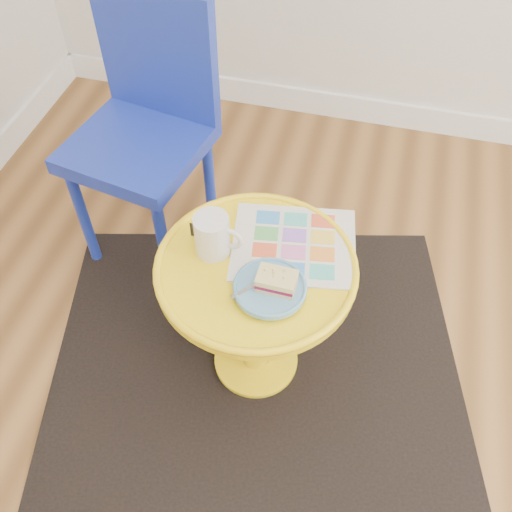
% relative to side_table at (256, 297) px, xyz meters
% --- Properties ---
extents(room_walls, '(4.00, 4.00, 4.00)m').
position_rel_side_table_xyz_m(room_walls, '(-0.32, 0.37, -0.30)').
color(room_walls, silver).
rests_on(room_walls, ground).
extents(rug, '(1.53, 1.39, 0.01)m').
position_rel_side_table_xyz_m(rug, '(0.00, 0.00, -0.36)').
color(rug, black).
rests_on(rug, ground).
extents(side_table, '(0.53, 0.53, 0.50)m').
position_rel_side_table_xyz_m(side_table, '(0.00, 0.00, 0.00)').
color(side_table, yellow).
rests_on(side_table, ground).
extents(chair, '(0.47, 0.47, 0.92)m').
position_rel_side_table_xyz_m(chair, '(-0.49, 0.48, 0.17)').
color(chair, '#192DA4').
rests_on(chair, ground).
extents(newspaper, '(0.37, 0.33, 0.01)m').
position_rel_side_table_xyz_m(newspaper, '(0.08, 0.09, 0.14)').
color(newspaper, silver).
rests_on(newspaper, side_table).
extents(mug, '(0.13, 0.09, 0.12)m').
position_rel_side_table_xyz_m(mug, '(-0.12, 0.02, 0.21)').
color(mug, silver).
rests_on(mug, side_table).
extents(plate, '(0.18, 0.18, 0.02)m').
position_rel_side_table_xyz_m(plate, '(0.06, -0.07, 0.16)').
color(plate, '#5B96C0').
rests_on(plate, newspaper).
extents(cake_slice, '(0.10, 0.07, 0.04)m').
position_rel_side_table_xyz_m(cake_slice, '(0.07, -0.07, 0.19)').
color(cake_slice, '#D3BC8C').
rests_on(cake_slice, plate).
extents(fork, '(0.10, 0.12, 0.00)m').
position_rel_side_table_xyz_m(fork, '(0.02, -0.07, 0.17)').
color(fork, silver).
rests_on(fork, plate).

